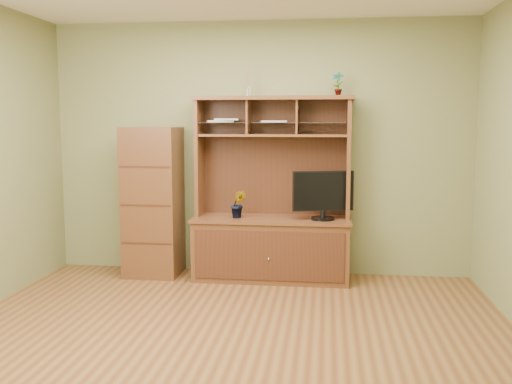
# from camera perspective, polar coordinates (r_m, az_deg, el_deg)

# --- Properties ---
(room) EXTENTS (4.54, 4.04, 2.74)m
(room) POSITION_cam_1_polar(r_m,az_deg,el_deg) (4.18, -2.88, 3.04)
(room) COLOR brown
(room) RESTS_ON ground
(media_hutch) EXTENTS (1.66, 0.61, 1.90)m
(media_hutch) POSITION_cam_1_polar(r_m,az_deg,el_deg) (5.97, 1.58, -3.74)
(media_hutch) COLOR #4F2616
(media_hutch) RESTS_ON room
(monitor) EXTENTS (0.62, 0.24, 0.50)m
(monitor) POSITION_cam_1_polar(r_m,az_deg,el_deg) (5.80, 6.73, -0.21)
(monitor) COLOR black
(monitor) RESTS_ON media_hutch
(orchid_plant) EXTENTS (0.17, 0.14, 0.29)m
(orchid_plant) POSITION_cam_1_polar(r_m,az_deg,el_deg) (5.89, -1.78, -1.21)
(orchid_plant) COLOR #2C581E
(orchid_plant) RESTS_ON media_hutch
(top_plant) EXTENTS (0.15, 0.12, 0.24)m
(top_plant) POSITION_cam_1_polar(r_m,az_deg,el_deg) (5.93, 8.18, 10.67)
(top_plant) COLOR #346222
(top_plant) RESTS_ON media_hutch
(reed_diffuser) EXTENTS (0.06, 0.06, 0.32)m
(reed_diffuser) POSITION_cam_1_polar(r_m,az_deg,el_deg) (5.98, -0.83, 10.72)
(reed_diffuser) COLOR silver
(reed_diffuser) RESTS_ON media_hutch
(magazines) EXTENTS (0.86, 0.27, 0.04)m
(magazines) POSITION_cam_1_polar(r_m,az_deg,el_deg) (5.99, -1.71, 7.13)
(magazines) COLOR #BBBBC0
(magazines) RESTS_ON media_hutch
(side_cabinet) EXTENTS (0.57, 0.52, 1.58)m
(side_cabinet) POSITION_cam_1_polar(r_m,az_deg,el_deg) (6.18, -10.26, -0.96)
(side_cabinet) COLOR #4F2616
(side_cabinet) RESTS_ON room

